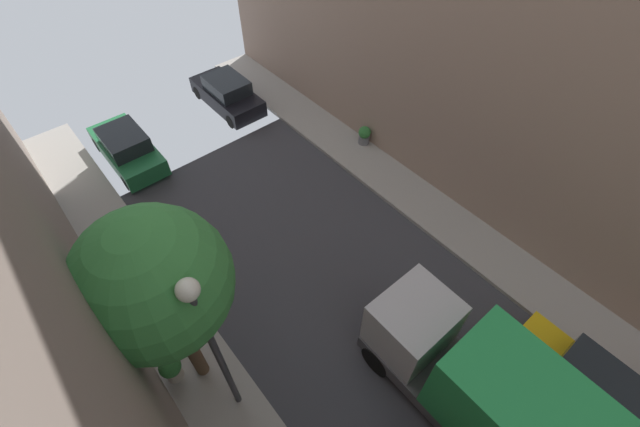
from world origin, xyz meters
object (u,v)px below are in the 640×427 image
parked_car_right_3 (227,94)px  street_tree_2 (154,284)px  potted_plant_0 (364,135)px  potted_plant_2 (171,369)px  parked_car_right_2 (587,389)px  delivery_truck (494,400)px  parked_car_left_3 (127,148)px  lamp_post (210,338)px

parked_car_right_3 → street_tree_2: bearing=-125.2°
potted_plant_0 → potted_plant_2: size_ratio=0.86×
parked_car_right_2 → delivery_truck: delivery_truck is taller
potted_plant_2 → delivery_truck: bearing=-48.0°
parked_car_right_3 → potted_plant_2: (-8.32, -10.46, -0.02)m
parked_car_right_2 → potted_plant_2: size_ratio=4.24×
parked_car_left_3 → parked_car_right_3: bearing=7.7°
street_tree_2 → potted_plant_2: size_ratio=6.51×
parked_car_left_3 → lamp_post: lamp_post is taller
parked_car_right_3 → potted_plant_0: (3.02, -6.45, -0.13)m
parked_car_right_3 → delivery_truck: size_ratio=0.64×
street_tree_2 → potted_plant_0: (10.66, 4.35, -4.32)m
delivery_truck → lamp_post: 6.87m
potted_plant_0 → potted_plant_2: 12.03m
parked_car_right_2 → potted_plant_0: 12.12m
street_tree_2 → parked_car_left_3: bearing=77.5°
delivery_truck → potted_plant_2: (-5.62, 6.25, -1.09)m
lamp_post → parked_car_right_3: bearing=59.1°
parked_car_right_2 → parked_car_left_3: bearing=107.2°
parked_car_left_3 → parked_car_right_2: same height
street_tree_2 → parked_car_right_3: bearing=54.8°
parked_car_right_2 → lamp_post: lamp_post is taller
potted_plant_0 → potted_plant_2: (-11.35, -4.01, 0.10)m
delivery_truck → street_tree_2: size_ratio=1.02×
parked_car_right_2 → lamp_post: (-7.30, 6.01, 3.42)m
parked_car_left_3 → potted_plant_0: parked_car_left_3 is taller
potted_plant_0 → lamp_post: lamp_post is taller
potted_plant_2 → parked_car_right_2: bearing=-42.9°
parked_car_right_2 → delivery_truck: 3.26m
delivery_truck → potted_plant_0: delivery_truck is taller
parked_car_right_2 → potted_plant_2: 11.35m
delivery_truck → parked_car_right_2: bearing=-28.6°
street_tree_2 → potted_plant_2: street_tree_2 is taller
lamp_post → parked_car_right_2: bearing=-39.5°
lamp_post → delivery_truck: bearing=-44.6°
parked_car_right_3 → delivery_truck: 16.96m
parked_car_left_3 → potted_plant_2: size_ratio=4.24×
parked_car_right_2 → potted_plant_2: bearing=137.1°
parked_car_left_3 → parked_car_right_2: (5.40, -17.46, 0.00)m
parked_car_right_3 → delivery_truck: bearing=-99.2°
street_tree_2 → lamp_post: bearing=-76.2°
delivery_truck → potted_plant_0: 11.81m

